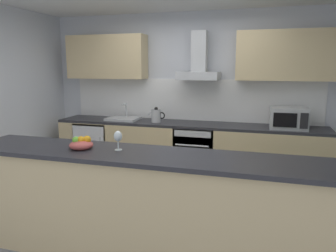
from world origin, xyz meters
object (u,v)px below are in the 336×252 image
(oven, at_px, (196,152))
(sink, at_px, (123,118))
(range_hood, at_px, (199,65))
(fruit_bowl, at_px, (81,144))
(microwave, at_px, (289,118))
(wine_glass, at_px, (118,137))
(refrigerator, at_px, (97,147))
(kettle, at_px, (156,116))

(oven, xyz_separation_m, sink, (-1.21, 0.01, 0.47))
(range_hood, bearing_deg, fruit_bowl, -105.25)
(microwave, relative_size, wine_glass, 2.81)
(microwave, relative_size, range_hood, 0.69)
(microwave, xyz_separation_m, wine_glass, (-1.60, -2.13, 0.08))
(microwave, relative_size, sink, 1.00)
(refrigerator, height_order, sink, sink)
(refrigerator, xyz_separation_m, fruit_bowl, (1.06, -2.21, 0.63))
(microwave, bearing_deg, kettle, -179.83)
(sink, bearing_deg, fruit_bowl, -75.50)
(microwave, bearing_deg, wine_glass, -126.92)
(microwave, distance_m, kettle, 1.94)
(kettle, distance_m, range_hood, 1.02)
(fruit_bowl, bearing_deg, kettle, 89.89)
(microwave, xyz_separation_m, sink, (-2.52, 0.04, -0.12))
(oven, xyz_separation_m, range_hood, (-0.00, 0.13, 1.33))
(oven, distance_m, microwave, 1.44)
(fruit_bowl, bearing_deg, microwave, 48.22)
(oven, xyz_separation_m, refrigerator, (-1.70, -0.00, -0.03))
(refrigerator, bearing_deg, fruit_bowl, -64.31)
(wine_glass, height_order, fruit_bowl, wine_glass)
(oven, distance_m, kettle, 0.84)
(refrigerator, height_order, microwave, microwave)
(oven, xyz_separation_m, fruit_bowl, (-0.64, -2.21, 0.59))
(fruit_bowl, bearing_deg, range_hood, 74.75)
(microwave, bearing_deg, oven, 178.78)
(sink, relative_size, range_hood, 0.69)
(wine_glass, bearing_deg, oven, 82.39)
(sink, bearing_deg, refrigerator, -178.39)
(oven, height_order, refrigerator, oven)
(kettle, xyz_separation_m, range_hood, (0.63, 0.16, 0.78))
(refrigerator, relative_size, kettle, 2.94)
(refrigerator, bearing_deg, sink, 1.61)
(refrigerator, relative_size, microwave, 1.70)
(sink, xyz_separation_m, range_hood, (1.21, 0.12, 0.86))
(oven, height_order, range_hood, range_hood)
(sink, relative_size, fruit_bowl, 2.27)
(oven, bearing_deg, kettle, -176.95)
(oven, distance_m, wine_glass, 2.28)
(microwave, relative_size, kettle, 1.73)
(oven, xyz_separation_m, kettle, (-0.63, -0.03, 0.55))
(oven, height_order, wine_glass, wine_glass)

